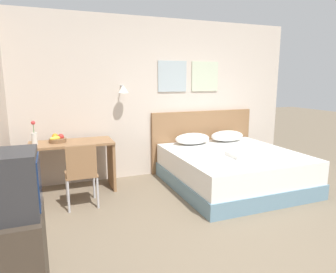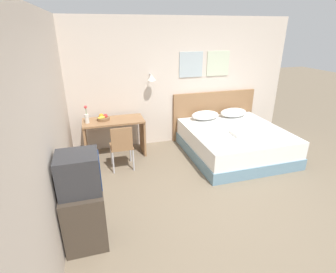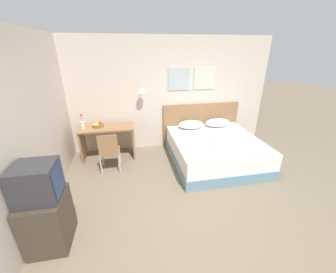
{
  "view_description": "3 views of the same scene",
  "coord_description": "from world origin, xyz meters",
  "px_view_note": "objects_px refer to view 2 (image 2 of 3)",
  "views": [
    {
      "loc": [
        -1.62,
        -2.2,
        1.66
      ],
      "look_at": [
        -0.11,
        1.67,
        0.86
      ],
      "focal_mm": 32.0,
      "sensor_mm": 36.0,
      "label": 1
    },
    {
      "loc": [
        -1.73,
        -2.67,
        2.43
      ],
      "look_at": [
        -0.53,
        1.37,
        0.67
      ],
      "focal_mm": 28.0,
      "sensor_mm": 36.0,
      "label": 2
    },
    {
      "loc": [
        -0.86,
        -2.21,
        2.37
      ],
      "look_at": [
        -0.12,
        1.57,
        0.71
      ],
      "focal_mm": 22.0,
      "sensor_mm": 36.0,
      "label": 3
    }
  ],
  "objects_px": {
    "pillow_left": "(205,115)",
    "flower_vase": "(87,117)",
    "tv_stand": "(85,216)",
    "folded_towel_near_foot": "(239,134)",
    "bed": "(234,142)",
    "pillow_right": "(233,113)",
    "desk_chair": "(122,145)",
    "desk": "(114,131)",
    "television": "(79,173)",
    "fruit_bowl": "(103,118)",
    "headboard": "(214,115)"
  },
  "relations": [
    {
      "from": "pillow_left",
      "to": "flower_vase",
      "type": "height_order",
      "value": "flower_vase"
    },
    {
      "from": "pillow_left",
      "to": "tv_stand",
      "type": "height_order",
      "value": "pillow_left"
    },
    {
      "from": "folded_towel_near_foot",
      "to": "bed",
      "type": "bearing_deg",
      "value": 71.46
    },
    {
      "from": "pillow_left",
      "to": "flower_vase",
      "type": "relative_size",
      "value": 1.81
    },
    {
      "from": "pillow_right",
      "to": "desk_chair",
      "type": "xyz_separation_m",
      "value": [
        -2.62,
        -0.72,
        -0.15
      ]
    },
    {
      "from": "desk",
      "to": "television",
      "type": "bearing_deg",
      "value": -104.4
    },
    {
      "from": "bed",
      "to": "folded_towel_near_foot",
      "type": "distance_m",
      "value": 0.44
    },
    {
      "from": "bed",
      "to": "fruit_bowl",
      "type": "distance_m",
      "value": 2.67
    },
    {
      "from": "tv_stand",
      "to": "bed",
      "type": "bearing_deg",
      "value": 28.84
    },
    {
      "from": "pillow_right",
      "to": "desk_chair",
      "type": "bearing_deg",
      "value": -164.56
    },
    {
      "from": "pillow_left",
      "to": "fruit_bowl",
      "type": "height_order",
      "value": "fruit_bowl"
    },
    {
      "from": "headboard",
      "to": "desk_chair",
      "type": "height_order",
      "value": "headboard"
    },
    {
      "from": "bed",
      "to": "fruit_bowl",
      "type": "xyz_separation_m",
      "value": [
        -2.52,
        0.7,
        0.53
      ]
    },
    {
      "from": "bed",
      "to": "television",
      "type": "bearing_deg",
      "value": -151.14
    },
    {
      "from": "headboard",
      "to": "fruit_bowl",
      "type": "xyz_separation_m",
      "value": [
        -2.52,
        -0.31,
        0.26
      ]
    },
    {
      "from": "desk",
      "to": "desk_chair",
      "type": "bearing_deg",
      "value": -84.3
    },
    {
      "from": "bed",
      "to": "headboard",
      "type": "xyz_separation_m",
      "value": [
        0.0,
        1.01,
        0.27
      ]
    },
    {
      "from": "headboard",
      "to": "pillow_left",
      "type": "relative_size",
      "value": 3.22
    },
    {
      "from": "desk",
      "to": "flower_vase",
      "type": "bearing_deg",
      "value": -175.04
    },
    {
      "from": "bed",
      "to": "desk",
      "type": "bearing_deg",
      "value": 164.34
    },
    {
      "from": "headboard",
      "to": "tv_stand",
      "type": "xyz_separation_m",
      "value": [
        -2.92,
        -2.61,
        -0.18
      ]
    },
    {
      "from": "fruit_bowl",
      "to": "headboard",
      "type": "bearing_deg",
      "value": 7.0
    },
    {
      "from": "tv_stand",
      "to": "television",
      "type": "distance_m",
      "value": 0.59
    },
    {
      "from": "pillow_right",
      "to": "television",
      "type": "distance_m",
      "value": 4.03
    },
    {
      "from": "television",
      "to": "fruit_bowl",
      "type": "bearing_deg",
      "value": 80.34
    },
    {
      "from": "headboard",
      "to": "bed",
      "type": "bearing_deg",
      "value": -90.0
    },
    {
      "from": "bed",
      "to": "tv_stand",
      "type": "height_order",
      "value": "tv_stand"
    },
    {
      "from": "pillow_left",
      "to": "desk",
      "type": "relative_size",
      "value": 0.53
    },
    {
      "from": "fruit_bowl",
      "to": "television",
      "type": "relative_size",
      "value": 0.52
    },
    {
      "from": "folded_towel_near_foot",
      "to": "desk",
      "type": "distance_m",
      "value": 2.43
    },
    {
      "from": "pillow_left",
      "to": "pillow_right",
      "type": "xyz_separation_m",
      "value": [
        0.7,
        0.0,
        0.0
      ]
    },
    {
      "from": "bed",
      "to": "desk_chair",
      "type": "bearing_deg",
      "value": 179.81
    },
    {
      "from": "bed",
      "to": "folded_towel_near_foot",
      "type": "bearing_deg",
      "value": -108.54
    },
    {
      "from": "pillow_right",
      "to": "headboard",
      "type": "bearing_deg",
      "value": 141.61
    },
    {
      "from": "bed",
      "to": "fruit_bowl",
      "type": "bearing_deg",
      "value": 164.58
    },
    {
      "from": "television",
      "to": "desk_chair",
      "type": "bearing_deg",
      "value": 68.22
    },
    {
      "from": "pillow_left",
      "to": "flower_vase",
      "type": "xyz_separation_m",
      "value": [
        -2.47,
        -0.12,
        0.23
      ]
    },
    {
      "from": "headboard",
      "to": "folded_towel_near_foot",
      "type": "relative_size",
      "value": 6.11
    },
    {
      "from": "bed",
      "to": "desk",
      "type": "distance_m",
      "value": 2.44
    },
    {
      "from": "pillow_left",
      "to": "folded_towel_near_foot",
      "type": "height_order",
      "value": "pillow_left"
    },
    {
      "from": "pillow_left",
      "to": "pillow_right",
      "type": "height_order",
      "value": "same"
    },
    {
      "from": "pillow_left",
      "to": "headboard",
      "type": "bearing_deg",
      "value": 38.39
    },
    {
      "from": "television",
      "to": "bed",
      "type": "bearing_deg",
      "value": 28.86
    },
    {
      "from": "pillow_right",
      "to": "desk",
      "type": "relative_size",
      "value": 0.53
    },
    {
      "from": "desk",
      "to": "folded_towel_near_foot",
      "type": "bearing_deg",
      "value": -22.95
    },
    {
      "from": "fruit_bowl",
      "to": "tv_stand",
      "type": "height_order",
      "value": "fruit_bowl"
    },
    {
      "from": "headboard",
      "to": "folded_towel_near_foot",
      "type": "xyz_separation_m",
      "value": [
        -0.1,
        -1.3,
        0.04
      ]
    },
    {
      "from": "headboard",
      "to": "television",
      "type": "height_order",
      "value": "television"
    },
    {
      "from": "pillow_left",
      "to": "fruit_bowl",
      "type": "bearing_deg",
      "value": -179.1
    },
    {
      "from": "folded_towel_near_foot",
      "to": "desk",
      "type": "xyz_separation_m",
      "value": [
        -2.24,
        0.95,
        -0.05
      ]
    }
  ]
}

